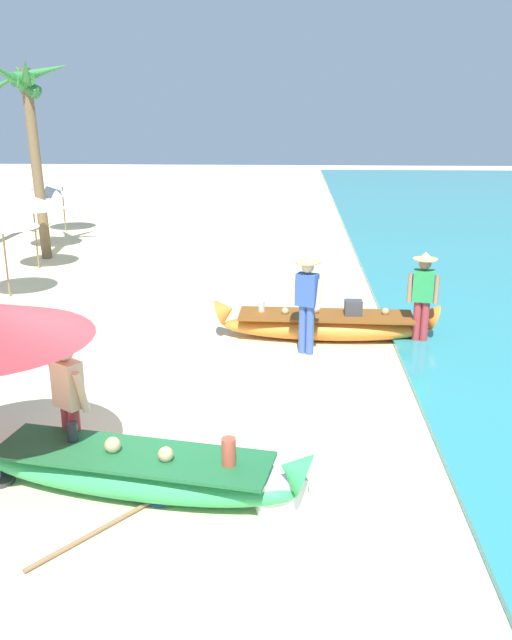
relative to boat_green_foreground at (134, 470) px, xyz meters
name	(u,v)px	position (x,y,z in m)	size (l,w,h in m)	color
ground_plane	(133,443)	(-0.28, 1.16, -0.28)	(80.00, 80.00, 0.00)	beige
boat_green_foreground	(134,470)	(0.00, 0.00, 0.00)	(4.12, 1.48, 0.81)	#38B760
boat_orange_midground	(326,325)	(2.43, 5.40, 0.00)	(4.17, 0.93, 0.79)	orange
person_vendor_hatted	(307,297)	(2.05, 4.62, 0.75)	(0.58, 0.44, 1.78)	#3D5BA8
person_tourist_customer	(69,398)	(-0.88, 0.58, 0.62)	(0.56, 0.48, 1.60)	#B2383D
person_vendor_assistant	(423,292)	(4.13, 5.13, 0.73)	(0.58, 0.44, 1.74)	#B2383D
parasol_row_0	(1,220)	(-4.62, 7.96, 1.47)	(1.60, 1.60, 1.91)	#8E6B47
parasol_row_1	(33,203)	(-4.91, 10.69, 1.47)	(1.60, 1.60, 1.91)	#8E6B47
parasol_row_2	(42,190)	(-5.56, 13.27, 1.47)	(1.60, 1.60, 1.91)	#8E6B47
parasol_row_3	(61,179)	(-5.89, 16.07, 1.47)	(1.60, 1.60, 1.91)	#8E6B47
palm_tree_tall_inland	(28,96)	(-5.23, 11.94, 4.08)	(2.32, 2.93, 5.39)	brown
cooler_box	(279,490)	(1.65, -0.20, -0.08)	(0.54, 0.39, 0.39)	silver
paddle	(116,521)	(-0.07, -0.61, -0.25)	(1.23, 1.47, 0.05)	#8E6B47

